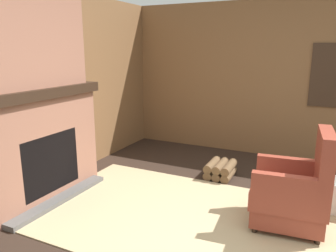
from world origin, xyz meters
name	(u,v)px	position (x,y,z in m)	size (l,w,h in m)	color
wood_panel_wall_left	(17,93)	(-2.79, 0.00, 1.22)	(0.06, 6.12, 2.43)	brown
wood_panel_wall_back	(304,81)	(0.02, 2.79, 1.22)	(6.12, 0.09, 2.43)	brown
fireplace_hearth	(38,145)	(-2.54, 0.00, 0.64)	(0.63, 1.65, 1.29)	#93604C
chimney_breast	(26,34)	(-2.55, 0.00, 1.85)	(0.37, 1.36, 1.13)	#93604C
area_rug	(218,225)	(-0.50, 0.29, 0.01)	(3.88, 1.95, 0.01)	tan
armchair	(294,193)	(0.15, 0.58, 0.36)	(0.73, 0.66, 0.98)	brown
firewood_stack	(220,169)	(-0.85, 1.51, 0.11)	(0.36, 0.45, 0.22)	brown
storage_case	(37,80)	(-2.60, 0.12, 1.36)	(0.18, 0.24, 0.14)	brown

